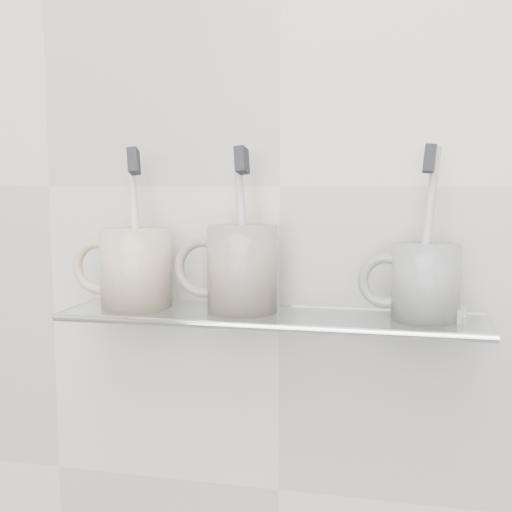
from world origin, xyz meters
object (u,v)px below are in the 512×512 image
(mug_left, at_px, (136,268))
(mug_center, at_px, (242,269))
(mug_right, at_px, (426,282))
(shelf_glass, at_px, (270,317))

(mug_left, xyz_separation_m, mug_center, (0.14, 0.00, 0.00))
(mug_center, bearing_deg, mug_left, 159.02)
(mug_center, distance_m, mug_right, 0.21)
(mug_left, height_order, mug_center, mug_center)
(mug_right, bearing_deg, mug_left, 172.50)
(mug_center, bearing_deg, mug_right, -20.98)
(mug_left, xyz_separation_m, mug_right, (0.35, 0.00, -0.01))
(mug_right, bearing_deg, shelf_glass, 174.10)
(mug_center, relative_size, mug_right, 1.21)
(mug_left, bearing_deg, shelf_glass, 8.91)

